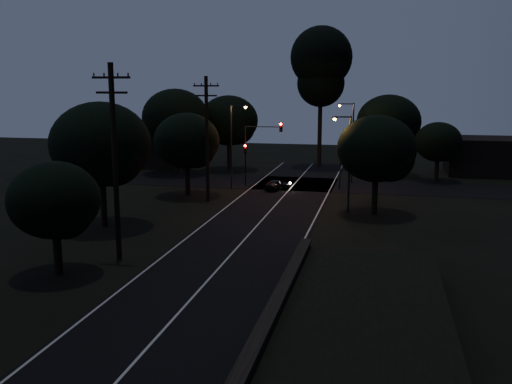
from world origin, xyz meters
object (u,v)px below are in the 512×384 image
at_px(utility_pole_far, 207,137).
at_px(signal_right, 340,160).
at_px(car, 277,185).
at_px(utility_pole_mid, 115,160).
at_px(signal_left, 245,157).
at_px(streetlight_b, 351,137).
at_px(streetlight_c, 347,157).
at_px(signal_mast, 262,142).
at_px(streetlight_a, 233,140).
at_px(tall_pine, 321,66).

relative_size(utility_pole_far, signal_right, 2.56).
bearing_deg(car, utility_pole_mid, 101.68).
height_order(signal_left, signal_right, same).
bearing_deg(streetlight_b, streetlight_c, -87.86).
relative_size(utility_pole_far, streetlight_b, 1.31).
distance_m(utility_pole_mid, signal_mast, 25.22).
bearing_deg(utility_pole_far, utility_pole_mid, -90.00).
relative_size(utility_pole_mid, utility_pole_far, 1.05).
bearing_deg(car, streetlight_b, -114.78).
relative_size(utility_pole_far, signal_left, 2.56).
relative_size(signal_mast, streetlight_c, 0.83).
relative_size(signal_mast, streetlight_a, 0.78).
relative_size(signal_right, car, 1.37).
relative_size(streetlight_b, streetlight_c, 1.07).
bearing_deg(signal_left, utility_pole_mid, -93.21).
height_order(signal_mast, car, signal_mast).
bearing_deg(streetlight_b, utility_pole_far, -133.30).
height_order(utility_pole_far, signal_left, utility_pole_far).
bearing_deg(streetlight_b, signal_mast, -154.01).
relative_size(signal_left, signal_mast, 0.66).
bearing_deg(utility_pole_far, tall_pine, 73.07).
bearing_deg(signal_left, streetlight_c, -43.76).
height_order(streetlight_b, car, streetlight_b).
height_order(utility_pole_far, tall_pine, tall_pine).
bearing_deg(signal_right, utility_pole_mid, -112.99).
distance_m(utility_pole_far, tall_pine, 24.90).
height_order(utility_pole_far, streetlight_a, utility_pole_far).
relative_size(tall_pine, car, 5.53).
bearing_deg(streetlight_b, tall_pine, 111.38).
bearing_deg(streetlight_a, streetlight_b, 29.48).
height_order(signal_right, streetlight_a, streetlight_a).
xyz_separation_m(signal_left, streetlight_c, (10.43, -9.99, 1.51)).
bearing_deg(signal_mast, streetlight_a, -140.23).
height_order(signal_right, streetlight_b, streetlight_b).
height_order(utility_pole_far, car, utility_pole_far).
height_order(signal_left, streetlight_b, streetlight_b).
height_order(tall_pine, signal_right, tall_pine).
bearing_deg(utility_pole_far, streetlight_b, 46.70).
relative_size(utility_pole_mid, streetlight_b, 1.38).
distance_m(utility_pole_mid, streetlight_c, 19.15).
bearing_deg(tall_pine, streetlight_b, -68.62).
xyz_separation_m(signal_mast, car, (1.75, -1.77, -3.83)).
distance_m(signal_right, streetlight_a, 10.26).
relative_size(signal_left, streetlight_c, 0.55).
xyz_separation_m(utility_pole_far, signal_right, (10.60, 7.99, -2.65)).
relative_size(tall_pine, streetlight_a, 2.07).
bearing_deg(streetlight_b, car, -138.23).
bearing_deg(signal_right, signal_left, 180.00).
height_order(signal_mast, streetlight_c, streetlight_c).
bearing_deg(utility_pole_mid, car, 78.24).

